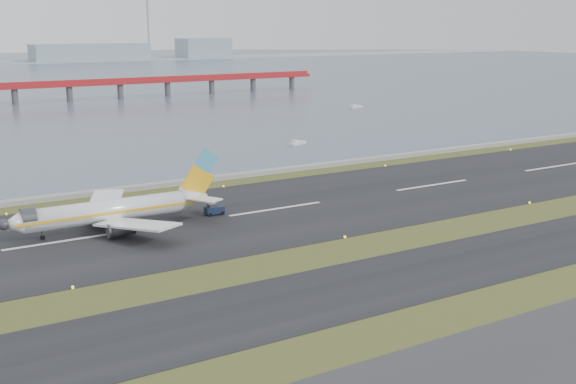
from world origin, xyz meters
name	(u,v)px	position (x,y,z in m)	size (l,w,h in m)	color
ground	(373,250)	(0.00, 0.00, 0.00)	(1000.00, 1000.00, 0.00)	#334719
taxiway_strip	(425,272)	(0.00, -12.00, 0.05)	(1000.00, 18.00, 0.10)	black
runway_strip	(276,209)	(0.00, 30.00, 0.05)	(1000.00, 45.00, 0.10)	black
seawall	(209,179)	(0.00, 60.00, 0.50)	(1000.00, 2.50, 1.00)	gray
red_pier	(69,85)	(20.00, 250.00, 7.28)	(260.00, 5.00, 10.20)	#A51C1F
airliner	(116,210)	(-30.57, 32.56, 3.46)	(38.52, 32.89, 12.80)	white
pushback_tug	(214,209)	(-11.98, 32.38, 1.08)	(3.55, 2.21, 2.22)	#131C35
workboat_near	(297,143)	(43.98, 92.27, 0.50)	(6.79, 4.47, 1.58)	silver
workboat_far	(355,107)	(116.08, 160.17, 0.53)	(7.28, 3.92, 1.69)	silver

